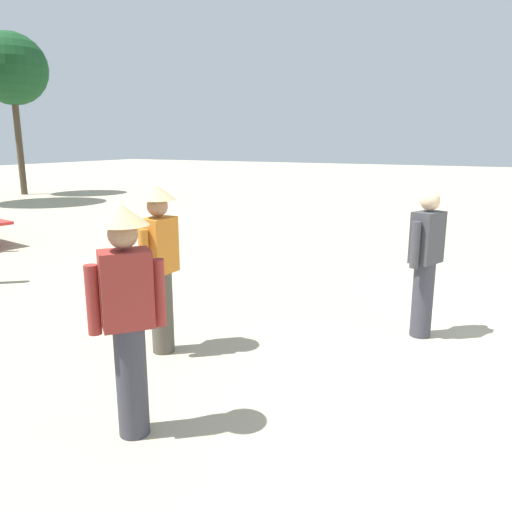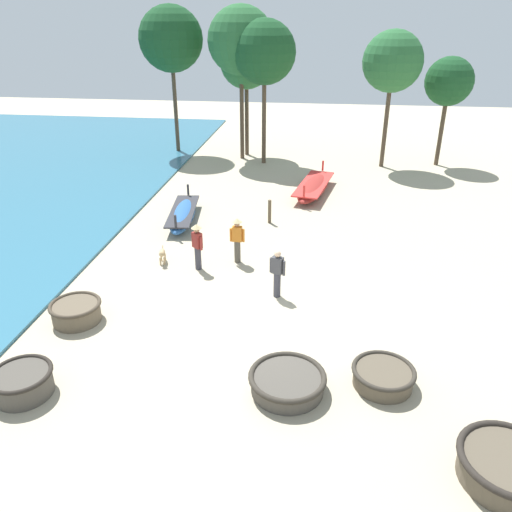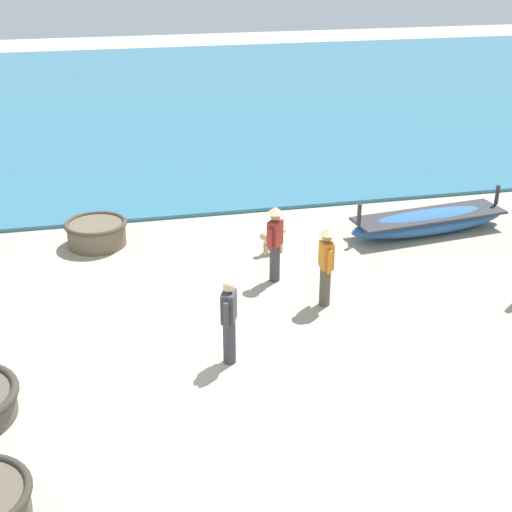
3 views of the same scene
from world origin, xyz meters
name	(u,v)px [view 2 (image 2 of 3)]	position (x,y,z in m)	size (l,w,h in m)	color
ground_plane	(236,331)	(0.00, 0.00, 0.00)	(80.00, 80.00, 0.00)	tan
coracle_upturned	(76,311)	(-4.64, -0.07, 0.32)	(1.46, 1.46, 0.59)	brown
coracle_front_right	(22,382)	(-4.48, -3.15, 0.34)	(1.43, 1.43, 0.63)	#4C473F
coracle_tilted	(383,376)	(3.83, -1.77, 0.26)	(1.51, 1.51, 0.48)	brown
coracle_far_right	(287,381)	(1.59, -2.26, 0.26)	(1.84, 1.84, 0.48)	#4C473F
coracle_weathered	(508,467)	(5.89, -4.22, 0.33)	(1.92, 1.92, 0.61)	brown
long_boat_white_hull	(183,214)	(-3.61, 7.88, 0.30)	(1.48, 4.28, 1.00)	#285693
long_boat_ochre_hull	(314,187)	(1.83, 12.27, 0.32)	(2.04, 4.89, 1.08)	maroon
fisherman_by_coracle	(197,244)	(-1.92, 3.58, 0.96)	(0.42, 0.39, 1.67)	#383842
fisherman_hauling	(237,237)	(-0.66, 4.28, 0.96)	(0.53, 0.36, 1.67)	#4C473D
fisherman_crouching	(277,273)	(0.95, 2.06, 0.84)	(0.50, 0.33, 1.57)	#383842
dog	(162,254)	(-3.28, 3.84, 0.37)	(0.31, 0.68, 0.55)	tan
mooring_post_shoreline	(270,212)	(0.08, 8.13, 0.51)	(0.14, 0.14, 1.02)	brown
tree_tall_back	(264,53)	(-1.26, 17.57, 6.11)	(3.45, 3.45, 7.86)	#4C3D2D
tree_rightmost	(246,62)	(-2.53, 19.36, 5.46)	(3.08, 3.08, 7.03)	#4C3D2D
tree_leftmost	(171,39)	(-6.99, 19.41, 6.67)	(3.76, 3.76, 8.57)	#4C3D2D
tree_right_mid	(241,41)	(-2.68, 18.44, 6.65)	(3.75, 3.75, 8.55)	#4C3D2D
tree_center	(393,62)	(5.62, 17.69, 5.70)	(3.22, 3.22, 7.33)	#4C3D2D
tree_left_mid	(449,82)	(8.86, 18.44, 4.64)	(2.63, 2.63, 5.99)	#4C3D2D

